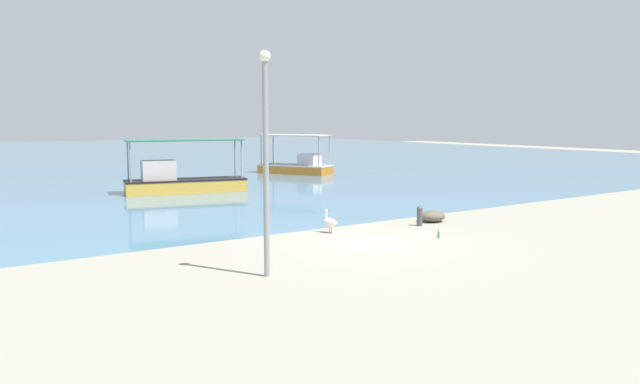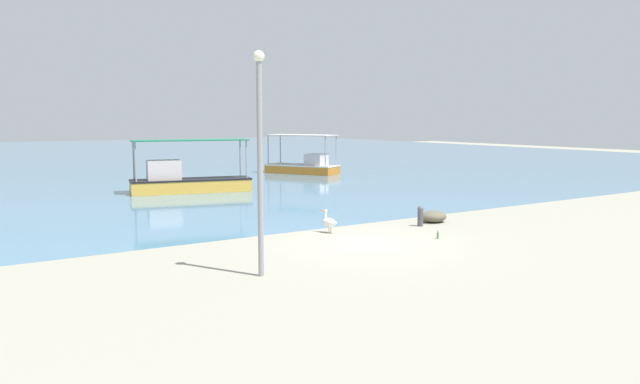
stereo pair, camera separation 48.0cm
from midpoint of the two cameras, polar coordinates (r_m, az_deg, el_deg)
name	(u,v)px [view 2 (the right image)]	position (r m, az deg, el deg)	size (l,w,h in m)	color
ground	(370,243)	(19.57, 5.30, -4.71)	(120.00, 120.00, 0.00)	gray
harbor_water	(58,158)	(64.19, -22.61, 2.85)	(110.00, 90.00, 0.00)	teal
fishing_boat_near_right	(186,180)	(33.18, -11.74, 1.10)	(6.38, 3.03, 2.74)	gold
fishing_boat_outer	(304,165)	(43.41, -1.14, 2.47)	(4.12, 5.36, 2.69)	orange
pelican	(329,222)	(21.18, 1.49, -2.76)	(0.43, 0.79, 0.80)	#E0997A
lamp_post	(260,151)	(15.17, -4.62, 3.77)	(0.28, 0.28, 5.50)	gray
mooring_bollard	(420,215)	(22.79, 9.76, -2.13)	(0.22, 0.22, 0.73)	#47474C
net_pile	(433,217)	(23.78, 10.90, -2.22)	(1.05, 0.89, 0.43)	#605947
glass_bottle	(438,235)	(20.63, 11.38, -3.91)	(0.07, 0.07, 0.27)	#3F7F4C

